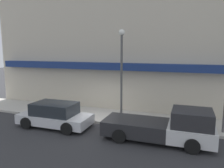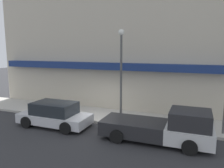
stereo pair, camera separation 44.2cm
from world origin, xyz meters
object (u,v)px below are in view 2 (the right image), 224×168
(fire_hydrant, at_px, (66,109))
(parked_car, at_px, (55,114))
(pickup_truck, at_px, (163,127))
(street_lamp, at_px, (121,65))

(fire_hydrant, bearing_deg, parked_car, -74.73)
(pickup_truck, relative_size, parked_car, 1.25)
(pickup_truck, xyz_separation_m, street_lamp, (-2.87, 1.93, 2.89))
(parked_car, bearing_deg, fire_hydrant, 103.32)
(fire_hydrant, bearing_deg, street_lamp, -0.62)
(fire_hydrant, xyz_separation_m, street_lamp, (4.08, -0.04, 3.17))
(fire_hydrant, relative_size, street_lamp, 0.12)
(pickup_truck, xyz_separation_m, fire_hydrant, (-6.95, 1.97, -0.28))
(parked_car, relative_size, fire_hydrant, 6.70)
(pickup_truck, height_order, street_lamp, street_lamp)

